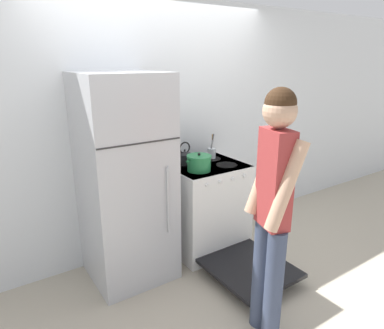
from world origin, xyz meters
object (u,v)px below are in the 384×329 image
object	(u,v)px
dutch_oven_pot	(199,163)
tea_kettle	(185,157)
stove_range	(207,208)
person	(273,206)
refrigerator	(126,181)
utensil_jar	(212,152)

from	to	relation	value
dutch_oven_pot	tea_kettle	size ratio (longest dim) A/B	1.22
stove_range	dutch_oven_pot	distance (m)	0.58
dutch_oven_pot	person	size ratio (longest dim) A/B	0.16
refrigerator	stove_range	xyz separation A→B (m)	(0.87, -0.03, -0.47)
stove_range	refrigerator	bearing A→B (deg)	177.80
refrigerator	person	bearing A→B (deg)	-67.47
stove_range	utensil_jar	size ratio (longest dim) A/B	5.30
refrigerator	dutch_oven_pot	bearing A→B (deg)	-10.63
refrigerator	dutch_oven_pot	distance (m)	0.72
stove_range	dutch_oven_pot	bearing A→B (deg)	-150.22
dutch_oven_pot	utensil_jar	bearing A→B (deg)	37.78
person	refrigerator	bearing A→B (deg)	38.10
refrigerator	person	size ratio (longest dim) A/B	1.03
utensil_jar	stove_range	bearing A→B (deg)	-136.24
tea_kettle	dutch_oven_pot	bearing A→B (deg)	-92.79
tea_kettle	person	size ratio (longest dim) A/B	0.13
tea_kettle	person	xyz separation A→B (m)	(-0.19, -1.40, 0.02)
stove_range	dutch_oven_pot	size ratio (longest dim) A/B	5.13
utensil_jar	tea_kettle	bearing A→B (deg)	-178.91
stove_range	person	size ratio (longest dim) A/B	0.80
refrigerator	tea_kettle	bearing A→B (deg)	11.26
refrigerator	tea_kettle	xyz separation A→B (m)	(0.71, 0.14, 0.07)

